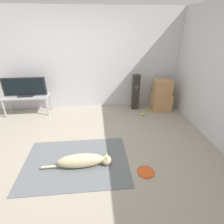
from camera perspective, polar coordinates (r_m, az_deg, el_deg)
name	(u,v)px	position (r m, az deg, el deg)	size (l,w,h in m)	color
ground_plane	(83,152)	(3.38, -9.60, -12.63)	(12.00, 12.00, 0.00)	#9E9384
wall_back	(83,61)	(4.81, -9.40, 16.06)	(8.00, 0.06, 2.55)	silver
area_rug	(76,162)	(3.18, -11.53, -15.68)	(1.76, 1.26, 0.01)	slate
dog	(83,161)	(3.00, -9.40, -15.39)	(1.13, 0.23, 0.24)	beige
frisbee	(146,172)	(3.00, 10.90, -18.60)	(0.27, 0.27, 0.03)	#DB511E
cardboard_box_lower	(161,102)	(5.00, 15.71, 3.18)	(0.50, 0.39, 0.44)	tan
cardboard_box_upper	(163,87)	(4.87, 16.19, 7.81)	(0.45, 0.34, 0.40)	tan
floor_speaker	(135,92)	(4.83, 7.67, 6.44)	(0.18, 0.19, 0.96)	#2D2823
tv_stand	(27,98)	(5.03, -26.06, 4.09)	(1.12, 0.44, 0.49)	#A8A8AD
tv	(24,87)	(4.94, -26.72, 7.24)	(1.06, 0.20, 0.48)	#232326
tennis_ball_by_boxes	(148,110)	(4.90, 11.60, 0.75)	(0.07, 0.07, 0.07)	#C6E033
tennis_ball_near_speaker	(142,115)	(4.61, 9.90, -0.81)	(0.07, 0.07, 0.07)	#C6E033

